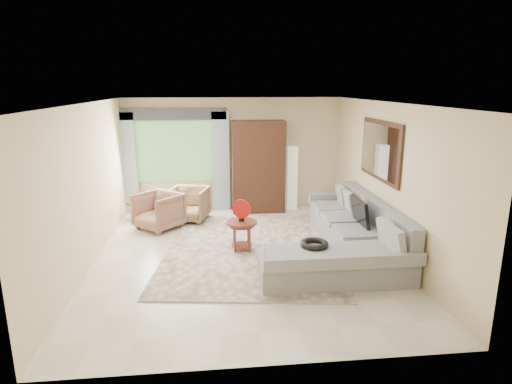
{
  "coord_description": "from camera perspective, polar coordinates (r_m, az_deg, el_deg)",
  "views": [
    {
      "loc": [
        -0.52,
        -6.89,
        2.88
      ],
      "look_at": [
        0.25,
        0.35,
        1.05
      ],
      "focal_mm": 30.0,
      "sensor_mm": 36.0,
      "label": 1
    }
  ],
  "objects": [
    {
      "name": "valance",
      "position": [
        9.84,
        -11.07,
        10.19
      ],
      "size": [
        2.4,
        0.12,
        0.26
      ],
      "primitive_type": "cube",
      "color": "#1E232D",
      "rests_on": "wall_back"
    },
    {
      "name": "floor_lamp",
      "position": [
        10.08,
        4.77,
        1.86
      ],
      "size": [
        0.24,
        0.24,
        1.5
      ],
      "primitive_type": "cube",
      "color": "silver",
      "rests_on": "ground"
    },
    {
      "name": "curtain_left",
      "position": [
        10.1,
        -16.74,
        3.65
      ],
      "size": [
        0.4,
        0.08,
        2.3
      ],
      "primitive_type": "cube",
      "color": "#9EB7CC",
      "rests_on": "ground"
    },
    {
      "name": "window",
      "position": [
        10.0,
        -10.81,
        5.36
      ],
      "size": [
        1.8,
        0.04,
        1.4
      ],
      "primitive_type": "cube",
      "color": "#669E59",
      "rests_on": "wall_back"
    },
    {
      "name": "armoire",
      "position": [
        9.84,
        0.28,
        3.4
      ],
      "size": [
        1.2,
        0.55,
        2.1
      ],
      "primitive_type": "cube",
      "color": "#321B10",
      "rests_on": "ground"
    },
    {
      "name": "wall_mirror",
      "position": [
        7.91,
        16.22,
        5.34
      ],
      "size": [
        0.05,
        1.7,
        1.05
      ],
      "color": "black",
      "rests_on": "wall_right"
    },
    {
      "name": "potted_plant",
      "position": [
        9.75,
        -15.55,
        -2.0
      ],
      "size": [
        0.47,
        0.41,
        0.52
      ],
      "primitive_type": "imported",
      "rotation": [
        0.0,
        0.0,
        0.01
      ],
      "color": "#999999",
      "rests_on": "ground"
    },
    {
      "name": "armchair_right",
      "position": [
        9.36,
        -8.98,
        -1.62
      ],
      "size": [
        0.98,
        0.99,
        0.74
      ],
      "primitive_type": "imported",
      "rotation": [
        0.0,
        0.0,
        -0.27
      ],
      "color": "#9C8055",
      "rests_on": "ground"
    },
    {
      "name": "curtain_right",
      "position": [
        9.92,
        -4.72,
        4.03
      ],
      "size": [
        0.4,
        0.08,
        2.3
      ],
      "primitive_type": "cube",
      "color": "#9EB7CC",
      "rests_on": "ground"
    },
    {
      "name": "sectional_sofa",
      "position": [
        7.56,
        12.15,
        -6.32
      ],
      "size": [
        2.3,
        3.46,
        0.9
      ],
      "color": "gray",
      "rests_on": "ground"
    },
    {
      "name": "armchair_left",
      "position": [
        8.96,
        -12.87,
        -2.49
      ],
      "size": [
        1.15,
        1.15,
        0.75
      ],
      "primitive_type": "imported",
      "rotation": [
        0.0,
        0.0,
        -0.73
      ],
      "color": "#A07057",
      "rests_on": "ground"
    },
    {
      "name": "area_rug",
      "position": [
        7.79,
        -0.51,
        -7.5
      ],
      "size": [
        3.5,
        4.36,
        0.02
      ],
      "primitive_type": "cube",
      "rotation": [
        0.0,
        0.0,
        -0.13
      ],
      "color": "beige",
      "rests_on": "ground"
    },
    {
      "name": "coffee_table",
      "position": [
        7.62,
        -1.92,
        -5.8
      ],
      "size": [
        0.55,
        0.55,
        0.55
      ],
      "rotation": [
        0.0,
        0.0,
        -0.0
      ],
      "color": "#511D15",
      "rests_on": "ground"
    },
    {
      "name": "garden_hose",
      "position": [
        6.57,
        7.78,
        -6.87
      ],
      "size": [
        0.43,
        0.43,
        0.09
      ],
      "primitive_type": "torus",
      "color": "black",
      "rests_on": "sectional_sofa"
    },
    {
      "name": "tv_screen",
      "position": [
        7.7,
        13.7,
        -2.59
      ],
      "size": [
        0.14,
        0.74,
        0.48
      ],
      "primitive_type": "cube",
      "rotation": [
        0.0,
        -0.17,
        0.0
      ],
      "color": "black",
      "rests_on": "sectional_sofa"
    },
    {
      "name": "red_disc",
      "position": [
        7.46,
        -1.95,
        -2.26
      ],
      "size": [
        0.33,
        0.14,
        0.34
      ],
      "primitive_type": "cylinder",
      "rotation": [
        1.57,
        0.0,
        -0.36
      ],
      "color": "#B01311",
      "rests_on": "coffee_table"
    },
    {
      "name": "ground",
      "position": [
        7.49,
        -1.64,
        -8.52
      ],
      "size": [
        6.0,
        6.0,
        0.0
      ],
      "primitive_type": "plane",
      "color": "silver",
      "rests_on": "ground"
    }
  ]
}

